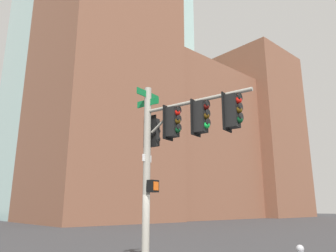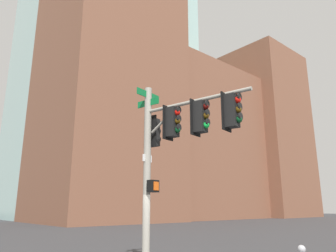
{
  "view_description": "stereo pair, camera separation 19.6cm",
  "coord_description": "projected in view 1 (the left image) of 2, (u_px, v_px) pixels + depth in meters",
  "views": [
    {
      "loc": [
        7.03,
        8.65,
        2.11
      ],
      "look_at": [
        0.03,
        0.89,
        4.75
      ],
      "focal_mm": 34.25,
      "sensor_mm": 36.0,
      "label": 1
    },
    {
      "loc": [
        6.89,
        8.78,
        2.11
      ],
      "look_at": [
        0.03,
        0.89,
        4.75
      ],
      "focal_mm": 34.25,
      "sensor_mm": 36.0,
      "label": 2
    }
  ],
  "objects": [
    {
      "name": "building_brick_midblock",
      "position": [
        197.0,
        144.0,
        62.79
      ],
      "size": [
        22.66,
        15.47,
        28.16
      ],
      "primitive_type": "cube",
      "color": "brown",
      "rests_on": "ground_plane"
    },
    {
      "name": "building_brick_nearside",
      "position": [
        105.0,
        60.0,
        51.78
      ],
      "size": [
        18.41,
        18.08,
        50.25
      ],
      "primitive_type": "cube",
      "color": "brown",
      "rests_on": "ground_plane"
    },
    {
      "name": "building_glass_tower",
      "position": [
        95.0,
        69.0,
        62.43
      ],
      "size": [
        25.47,
        29.52,
        56.27
      ],
      "primitive_type": "cube",
      "color": "#9EC6C1",
      "rests_on": "ground_plane"
    },
    {
      "name": "building_brick_farside",
      "position": [
        256.0,
        134.0,
        74.56
      ],
      "size": [
        16.25,
        17.0,
        37.07
      ],
      "primitive_type": "cube",
      "color": "brown",
      "rests_on": "ground_plane"
    },
    {
      "name": "signal_pole_assembly",
      "position": [
        172.0,
        140.0,
        10.62
      ],
      "size": [
        1.5,
        4.32,
        6.3
      ],
      "rotation": [
        0.0,
        0.0,
        1.78
      ],
      "color": "#9E998C",
      "rests_on": "ground_plane"
    }
  ]
}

